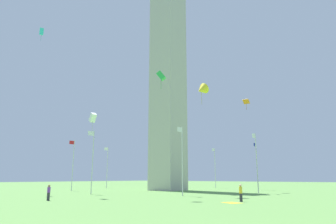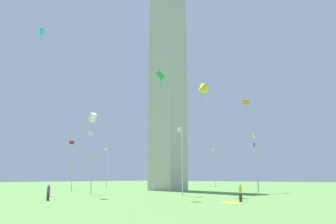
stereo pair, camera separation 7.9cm
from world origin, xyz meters
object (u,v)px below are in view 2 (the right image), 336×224
at_px(flagpole_e, 256,160).
at_px(flagpole_nw, 73,163).
at_px(person_yellow_shirt, 240,193).
at_px(kite_green_box, 161,76).
at_px(flagpole_ne, 182,157).
at_px(person_purple_shirt, 48,193).
at_px(kite_white_box, 93,118).
at_px(flagpole_se, 257,164).
at_px(kite_orange_diamond, 246,102).
at_px(kite_yellow_delta, 201,90).
at_px(flagpole_s, 215,166).
at_px(flagpole_w, 107,166).
at_px(obelisk_monument, 168,65).
at_px(picnic_blanket_near_first_person, 232,203).
at_px(kite_cyan_box, 41,32).
at_px(flagpole_n, 92,159).
at_px(flagpole_sw, 160,167).

xyz_separation_m(flagpole_e, flagpole_nw, (12.41, -29.95, 0.00)).
relative_size(person_yellow_shirt, kite_green_box, 0.73).
bearing_deg(flagpole_ne, flagpole_nw, -90.00).
bearing_deg(person_purple_shirt, kite_green_box, -44.64).
height_order(kite_white_box, kite_green_box, kite_green_box).
relative_size(flagpole_se, kite_orange_diamond, 4.86).
height_order(kite_yellow_delta, kite_white_box, kite_yellow_delta).
distance_m(flagpole_nw, person_yellow_shirt, 35.62).
distance_m(flagpole_ne, flagpole_e, 13.43).
distance_m(flagpole_ne, flagpole_se, 24.81).
distance_m(flagpole_s, flagpole_w, 24.81).
relative_size(person_yellow_shirt, kite_white_box, 0.72).
distance_m(flagpole_s, kite_orange_diamond, 22.63).
bearing_deg(obelisk_monument, kite_orange_diamond, 104.60).
height_order(flagpole_s, person_yellow_shirt, flagpole_s).
xyz_separation_m(flagpole_s, kite_yellow_delta, (28.54, 14.82, 9.27)).
height_order(kite_yellow_delta, kite_green_box, kite_yellow_delta).
xyz_separation_m(flagpole_ne, flagpole_se, (-24.81, 0.00, 0.00)).
xyz_separation_m(flagpole_ne, person_purple_shirt, (15.41, -5.96, -4.16)).
xyz_separation_m(flagpole_se, picnic_blanket_near_first_person, (30.86, 10.20, -4.95)).
bearing_deg(kite_cyan_box, flagpole_n, 112.97).
relative_size(flagpole_sw, kite_orange_diamond, 4.86).
distance_m(flagpole_e, flagpole_w, 35.09).
bearing_deg(flagpole_n, flagpole_s, 180.00).
distance_m(flagpole_e, person_yellow_shirt, 17.96).
distance_m(flagpole_e, person_purple_shirt, 30.24).
distance_m(flagpole_nw, picnic_blanket_near_first_person, 35.87).
relative_size(flagpole_e, person_yellow_shirt, 5.36).
height_order(flagpole_nw, kite_cyan_box, kite_cyan_box).
xyz_separation_m(kite_yellow_delta, kite_white_box, (11.07, -9.26, -4.49)).
bearing_deg(flagpole_se, flagpole_sw, -90.00).
distance_m(obelisk_monument, kite_yellow_delta, 21.21).
xyz_separation_m(flagpole_s, flagpole_sw, (5.14, -12.41, 0.00)).
bearing_deg(person_purple_shirt, kite_white_box, 2.07).
height_order(flagpole_sw, flagpole_w, same).
bearing_deg(flagpole_ne, flagpole_n, -67.50).
distance_m(flagpole_ne, picnic_blanket_near_first_person, 12.85).
xyz_separation_m(flagpole_nw, kite_green_box, (6.04, 26.17, 9.53)).
relative_size(flagpole_ne, person_purple_shirt, 5.67).
relative_size(flagpole_se, flagpole_nw, 1.00).
bearing_deg(person_yellow_shirt, kite_cyan_box, 45.06).
distance_m(flagpole_sw, picnic_blanket_near_first_person, 46.94).
distance_m(flagpole_ne, person_yellow_shirt, 11.90).
bearing_deg(obelisk_monument, flagpole_n, 0.00).
bearing_deg(flagpole_n, flagpole_sw, -157.50).
xyz_separation_m(flagpole_e, kite_green_box, (18.45, -3.78, 9.53)).
bearing_deg(obelisk_monument, flagpole_nw, -44.88).
bearing_deg(flagpole_n, kite_orange_diamond, 145.58).
distance_m(person_purple_shirt, picnic_blanket_near_first_person, 18.69).
bearing_deg(person_purple_shirt, picnic_blanket_near_first_person, -66.58).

